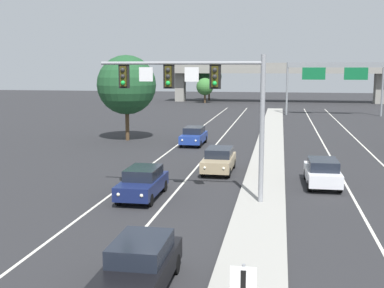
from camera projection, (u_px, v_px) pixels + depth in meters
median_island at (263, 191)px, 26.88m from camera, size 2.40×110.00×0.15m
lane_stripe_oncoming_center at (199, 165)px, 34.52m from camera, size 0.14×100.00×0.01m
lane_stripe_receding_center at (338, 169)px, 32.88m from camera, size 0.14×100.00×0.01m
edge_stripe_left at (153, 163)px, 35.09m from camera, size 0.14×100.00×0.01m
overhead_signal_mast at (203, 93)px, 24.08m from camera, size 8.20×0.44×7.20m
car_oncoming_black at (140, 265)px, 14.89m from camera, size 1.85×4.48×1.58m
car_oncoming_navy at (143, 182)px, 25.63m from camera, size 1.83×4.47×1.58m
car_oncoming_tan at (219, 160)px, 31.91m from camera, size 1.85×4.48×1.58m
car_oncoming_blue at (194, 136)px, 43.23m from camera, size 1.85×4.48×1.58m
car_receding_white at (322, 172)px, 28.20m from camera, size 1.90×4.50×1.58m
highway_sign_gantry at (335, 72)px, 68.99m from camera, size 13.28×0.42×7.50m
overpass_bridge at (277, 73)px, 95.71m from camera, size 42.40×6.40×7.65m
tree_far_left_c at (205, 87)px, 94.64m from camera, size 3.31×3.31×4.78m
tree_far_left_a at (209, 76)px, 102.58m from camera, size 5.20×5.20×7.53m
tree_far_left_b at (127, 85)px, 45.36m from camera, size 5.45×5.45×7.89m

